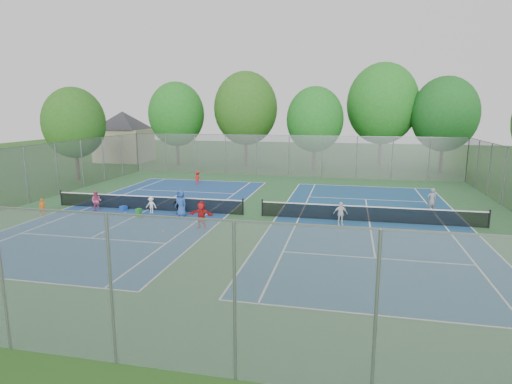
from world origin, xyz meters
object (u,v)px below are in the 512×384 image
ball_hopper (139,213)px  instructor (432,200)px  net_right (370,214)px  net_left (148,203)px  ball_crate (124,208)px

ball_hopper → instructor: size_ratio=0.36×
net_right → instructor: bearing=39.5°
net_right → instructor: instructor is taller
net_left → ball_crate: bearing=-160.6°
net_left → instructor: size_ratio=8.13×
ball_crate → ball_hopper: bearing=-38.9°
ball_crate → instructor: size_ratio=0.23×
ball_hopper → net_left: bearing=101.2°
net_left → ball_hopper: bearing=-78.8°
net_left → ball_crate: (-1.47, -0.51, -0.30)m
ball_crate → instructor: (19.39, 3.75, 0.63)m
net_right → ball_crate: bearing=-178.1°
ball_crate → ball_hopper: ball_hopper is taller
net_left → ball_crate: 1.58m
net_right → ball_hopper: size_ratio=22.37×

